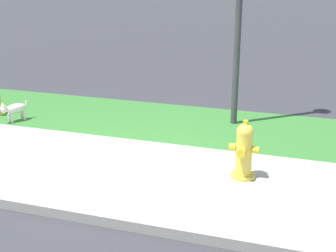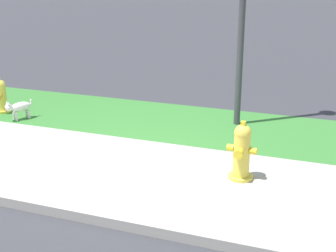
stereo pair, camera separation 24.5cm
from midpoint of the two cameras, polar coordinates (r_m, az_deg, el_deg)
ground_plane at (r=6.41m, az=-4.68°, el=-5.57°), size 120.00×120.00×0.00m
sidewalk_pavement at (r=6.41m, az=-4.68°, el=-5.53°), size 18.00×2.40×0.01m
grass_verge at (r=8.37m, az=1.77°, el=0.49°), size 18.00×2.13×0.01m
street_curb at (r=5.37m, az=-10.46°, el=-10.23°), size 18.00×0.16×0.12m
fire_hydrant_by_grass_verge at (r=6.12m, az=10.11°, el=-3.11°), size 0.40×0.37×0.79m
fire_hydrant_far_end at (r=9.38m, az=-19.07°, el=3.50°), size 0.38×0.38×0.68m
small_white_dog at (r=8.83m, az=-16.98°, el=2.17°), size 0.34×0.47×0.39m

